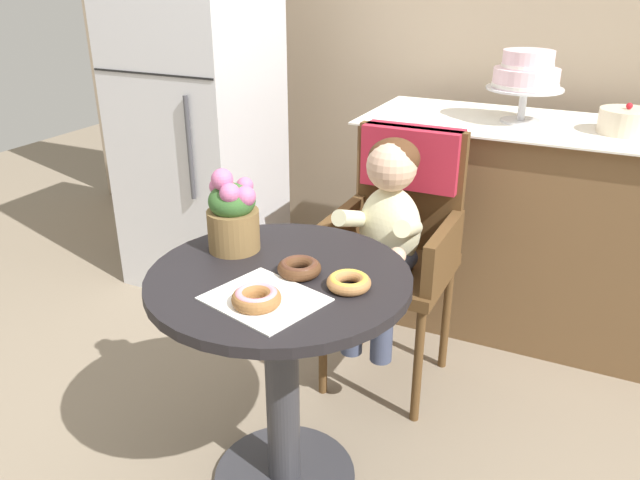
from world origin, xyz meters
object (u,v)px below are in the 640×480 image
round_layer_cake (626,121)px  refrigerator (198,111)px  tiered_cake_stand (526,75)px  donut_front (299,267)px  cafe_table (281,341)px  donut_mid (349,282)px  wicker_chair (401,218)px  flower_vase (233,213)px  donut_side (256,297)px  seated_child (386,223)px

round_layer_cake → refrigerator: 1.84m
tiered_cake_stand → donut_front: bearing=-105.0°
cafe_table → round_layer_cake: round_layer_cake is taller
refrigerator → donut_mid: bearing=-41.1°
tiered_cake_stand → round_layer_cake: tiered_cake_stand is taller
wicker_chair → donut_front: size_ratio=8.08×
flower_vase → round_layer_cake: 1.55m
donut_mid → flower_vase: flower_vase is taller
wicker_chair → donut_side: size_ratio=7.76×
wicker_chair → tiered_cake_stand: tiered_cake_stand is taller
wicker_chair → seated_child: 0.16m
donut_mid → donut_front: bearing=174.3°
flower_vase → tiered_cake_stand: size_ratio=0.83×
flower_vase → refrigerator: bearing=130.1°
cafe_table → refrigerator: bearing=133.7°
donut_front → flower_vase: (-0.25, 0.06, 0.09)m
round_layer_cake → donut_front: bearing=-120.0°
wicker_chair → donut_front: 0.71m
donut_side → refrigerator: refrigerator is taller
round_layer_cake → refrigerator: bearing=-174.3°
donut_side → round_layer_cake: round_layer_cake is taller
donut_front → round_layer_cake: (0.73, 1.26, 0.20)m
cafe_table → refrigerator: 1.56m
round_layer_cake → flower_vase: bearing=-129.1°
cafe_table → wicker_chair: size_ratio=0.75×
donut_mid → tiered_cake_stand: size_ratio=0.38×
seated_child → tiered_cake_stand: (0.29, 0.73, 0.41)m
tiered_cake_stand → refrigerator: bearing=-172.1°
round_layer_cake → refrigerator: (-1.83, -0.18, -0.10)m
tiered_cake_stand → refrigerator: (-1.44, -0.20, -0.24)m
cafe_table → donut_side: donut_side is taller
wicker_chair → tiered_cake_stand: size_ratio=3.18×
flower_vase → donut_front: bearing=-14.4°
cafe_table → donut_mid: bearing=1.9°
donut_front → donut_mid: size_ratio=1.02×
wicker_chair → flower_vase: flower_vase is taller
cafe_table → round_layer_cake: size_ratio=3.59×
wicker_chair → donut_side: bearing=-95.0°
round_layer_cake → cafe_table: bearing=-121.2°
donut_side → wicker_chair: bearing=85.9°
cafe_table → donut_front: bearing=23.1°
cafe_table → donut_front: 0.24m
wicker_chair → donut_mid: 0.73m
donut_mid → flower_vase: size_ratio=0.46×
flower_vase → cafe_table: bearing=-23.4°
round_layer_cake → tiered_cake_stand: bearing=177.4°
cafe_table → donut_side: size_ratio=5.86×
seated_child → refrigerator: size_ratio=0.43×
donut_front → flower_vase: bearing=165.6°
seated_child → round_layer_cake: round_layer_cake is taller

